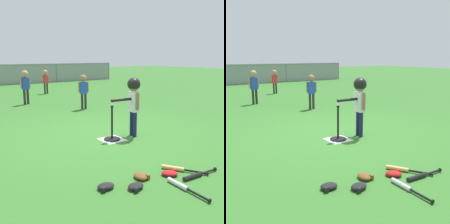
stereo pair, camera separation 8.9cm
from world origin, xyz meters
The scene contains 15 objects.
ground_plane centered at (0.00, 0.00, 0.00)m, with size 60.00×60.00×0.00m, color #336B28.
home_plate centered at (-0.07, -0.47, 0.00)m, with size 0.44×0.44×0.01m, color white.
batting_tee centered at (-0.07, -0.47, 0.10)m, with size 0.32×0.32×0.66m.
baseball_on_tee centered at (-0.07, -0.47, 0.70)m, with size 0.07×0.07×0.07m, color white.
batter_child centered at (0.42, -0.51, 0.85)m, with size 0.64×0.34×1.19m.
fielder_deep_left centered at (-0.15, 4.42, 0.73)m, with size 0.34×0.23×1.14m.
fielder_deep_center centered at (1.40, 6.54, 0.66)m, with size 0.30×0.20×1.02m.
fielder_deep_right centered at (1.02, 2.56, 0.68)m, with size 0.30×0.21×1.05m.
spare_bat_silver centered at (-0.51, -2.58, 0.03)m, with size 0.08×0.64×0.06m.
spare_bat_wood centered at (-0.15, -2.20, 0.03)m, with size 0.39×0.57×0.06m.
spare_bat_black centered at (-0.12, -2.48, 0.03)m, with size 0.63×0.10×0.06m.
glove_by_plate centered at (-0.98, -2.26, 0.04)m, with size 0.24×0.19×0.07m.
glove_near_bats centered at (-0.36, -2.24, 0.04)m, with size 0.27×0.27×0.07m.
glove_tossed_aside centered at (-1.28, -2.05, 0.04)m, with size 0.24×0.18×0.07m.
glove_outfield_drop centered at (-0.74, -2.08, 0.04)m, with size 0.18×0.24×0.07m.
Camera 2 is at (-2.89, -4.61, 1.59)m, focal length 43.11 mm.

